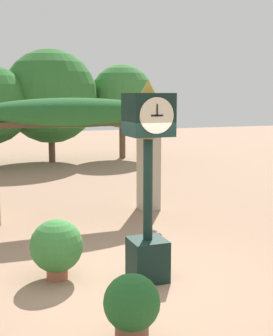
# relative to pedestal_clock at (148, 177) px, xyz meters

# --- Properties ---
(ground_plane) EXTENTS (60.00, 60.00, 0.00)m
(ground_plane) POSITION_rel_pedestal_clock_xyz_m (-0.21, -0.08, -1.65)
(ground_plane) COLOR #9E7A60
(pedestal_clock) EXTENTS (0.64, 0.69, 3.12)m
(pedestal_clock) POSITION_rel_pedestal_clock_xyz_m (0.00, 0.00, 0.00)
(pedestal_clock) COLOR black
(pedestal_clock) RESTS_ON ground
(pergola) EXTENTS (4.97, 1.08, 2.82)m
(pergola) POSITION_rel_pedestal_clock_xyz_m (-0.21, 4.27, 0.51)
(pergola) COLOR #A89E89
(pergola) RESTS_ON ground
(potted_plant_near_left) EXTENTS (0.84, 0.84, 0.96)m
(potted_plant_near_left) POSITION_rel_pedestal_clock_xyz_m (-1.33, 0.54, -1.12)
(potted_plant_near_left) COLOR #9E563D
(potted_plant_near_left) RESTS_ON ground
(potted_plant_near_right) EXTENTS (0.68, 0.68, 0.83)m
(potted_plant_near_right) POSITION_rel_pedestal_clock_xyz_m (-0.88, -1.68, -1.20)
(potted_plant_near_right) COLOR brown
(potted_plant_near_right) RESTS_ON ground
(tree_line) EXTENTS (12.41, 4.46, 4.80)m
(tree_line) POSITION_rel_pedestal_clock_xyz_m (-1.08, 13.57, 1.07)
(tree_line) COLOR brown
(tree_line) RESTS_ON ground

